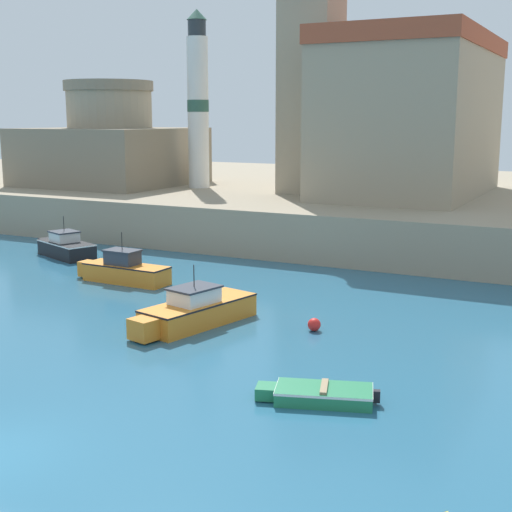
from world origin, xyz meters
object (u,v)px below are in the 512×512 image
(motorboat_black_5, at_px, (65,247))
(mooring_buoy, at_px, (314,325))
(church, at_px, (400,110))
(lighthouse, at_px, (198,103))
(motorboat_orange_3, at_px, (124,270))
(fortress, at_px, (111,147))
(motorboat_orange_4, at_px, (195,310))
(dinghy_green_0, at_px, (320,394))

(motorboat_black_5, relative_size, mooring_buoy, 9.84)
(mooring_buoy, bearing_deg, church, 99.11)
(lighthouse, bearing_deg, motorboat_orange_3, -69.23)
(motorboat_orange_3, bearing_deg, motorboat_black_5, 152.29)
(church, distance_m, fortress, 23.59)
(motorboat_orange_4, distance_m, fortress, 32.99)
(fortress, bearing_deg, mooring_buoy, -38.92)
(motorboat_orange_4, bearing_deg, lighthouse, 121.23)
(church, distance_m, lighthouse, 15.40)
(motorboat_black_5, bearing_deg, fortress, 118.35)
(motorboat_orange_4, xyz_separation_m, lighthouse, (-14.63, 24.13, 8.78))
(motorboat_orange_4, relative_size, lighthouse, 0.46)
(dinghy_green_0, relative_size, mooring_buoy, 6.99)
(dinghy_green_0, relative_size, motorboat_orange_3, 0.68)
(motorboat_orange_3, distance_m, fortress, 24.60)
(motorboat_orange_3, relative_size, motorboat_orange_4, 0.86)
(motorboat_orange_4, distance_m, motorboat_black_5, 17.13)
(motorboat_black_5, distance_m, church, 24.83)
(dinghy_green_0, bearing_deg, mooring_buoy, 113.90)
(motorboat_orange_4, xyz_separation_m, fortress, (-22.63, 23.42, 5.25))
(motorboat_black_5, height_order, fortress, fortress)
(motorboat_orange_3, distance_m, motorboat_black_5, 8.35)
(mooring_buoy, bearing_deg, fortress, 141.08)
(motorboat_orange_4, distance_m, mooring_buoy, 4.82)
(church, height_order, lighthouse, church)
(lighthouse, bearing_deg, church, 8.97)
(motorboat_orange_3, distance_m, lighthouse, 22.37)
(motorboat_orange_3, height_order, motorboat_black_5, motorboat_orange_3)
(dinghy_green_0, bearing_deg, fortress, 136.58)
(motorboat_black_5, relative_size, church, 0.29)
(motorboat_black_5, distance_m, mooring_buoy, 20.66)
(motorboat_black_5, bearing_deg, motorboat_orange_3, -27.71)
(motorboat_orange_4, xyz_separation_m, mooring_buoy, (4.59, 1.44, -0.35))
(motorboat_black_5, bearing_deg, motorboat_orange_4, -30.76)
(dinghy_green_0, bearing_deg, motorboat_orange_3, 146.10)
(motorboat_orange_3, height_order, lighthouse, lighthouse)
(dinghy_green_0, distance_m, motorboat_black_5, 26.15)
(mooring_buoy, bearing_deg, dinghy_green_0, -66.10)
(motorboat_orange_4, bearing_deg, motorboat_orange_3, 146.34)
(mooring_buoy, xyz_separation_m, church, (-4.02, 25.09, 8.52))
(church, xyz_separation_m, lighthouse, (-15.20, -2.40, 0.60))
(motorboat_black_5, bearing_deg, lighthouse, 89.67)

